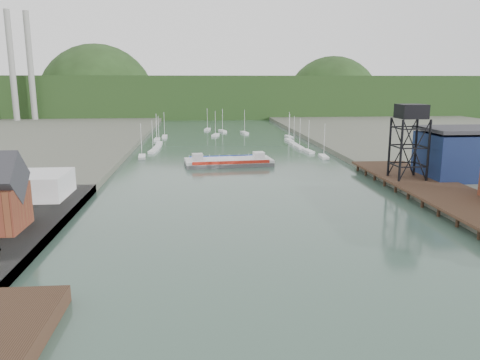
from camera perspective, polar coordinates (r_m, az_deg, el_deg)
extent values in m
plane|color=#2F4940|center=(46.05, 8.75, -18.15)|extent=(600.00, 600.00, 0.00)
cube|color=black|center=(98.23, 23.78, -1.45)|extent=(14.00, 70.00, 0.50)
cylinder|color=black|center=(95.75, 20.57, -2.19)|extent=(0.60, 0.60, 2.20)
cylinder|color=black|center=(101.47, 26.70, -1.95)|extent=(0.60, 0.60, 2.20)
cube|color=silver|center=(96.78, -25.42, -0.60)|extent=(18.00, 12.00, 4.50)
cylinder|color=black|center=(103.61, 19.04, 3.38)|extent=(0.50, 0.50, 13.00)
cylinder|color=black|center=(106.19, 22.00, 3.36)|extent=(0.50, 0.50, 13.00)
cylinder|color=black|center=(109.06, 17.77, 3.86)|extent=(0.50, 0.50, 13.00)
cylinder|color=black|center=(111.51, 20.62, 3.84)|extent=(0.50, 0.50, 13.00)
cube|color=black|center=(106.77, 20.17, 7.86)|extent=(5.50, 5.50, 3.00)
cube|color=black|center=(116.61, 26.09, 2.69)|extent=(20.00, 14.00, 10.00)
cube|color=#2D2D33|center=(115.92, 26.36, 5.56)|extent=(20.50, 14.50, 0.80)
cube|color=silver|center=(145.33, -11.87, 2.78)|extent=(2.67, 7.65, 0.90)
cube|color=silver|center=(156.29, -10.56, 3.47)|extent=(2.81, 7.67, 0.90)
cube|color=silver|center=(164.98, -10.08, 3.93)|extent=(2.35, 7.59, 0.90)
cube|color=silver|center=(174.78, -9.83, 4.38)|extent=(2.01, 7.50, 0.90)
cube|color=silver|center=(187.04, -10.09, 4.86)|extent=(2.00, 7.50, 0.90)
cube|color=silver|center=(196.59, -9.17, 5.24)|extent=(2.16, 7.54, 0.90)
cube|color=silver|center=(144.46, 10.17, 2.79)|extent=(2.53, 7.62, 0.90)
cube|color=silver|center=(154.94, 8.32, 3.47)|extent=(2.76, 7.67, 0.90)
cube|color=silver|center=(163.19, 7.27, 3.93)|extent=(2.22, 7.56, 0.90)
cube|color=silver|center=(171.87, 6.58, 4.35)|extent=(2.18, 7.54, 0.90)
cube|color=silver|center=(182.74, 6.01, 4.82)|extent=(2.46, 7.61, 0.90)
cube|color=silver|center=(194.45, 5.97, 5.25)|extent=(2.48, 7.61, 0.90)
cube|color=silver|center=(200.00, -3.01, 5.49)|extent=(3.78, 7.76, 0.90)
cube|color=silver|center=(208.80, 0.55, 5.78)|extent=(3.31, 7.74, 0.90)
cube|color=silver|center=(216.05, -2.15, 5.98)|extent=(3.76, 7.76, 0.90)
cube|color=silver|center=(223.77, -3.99, 6.17)|extent=(3.40, 7.74, 0.90)
cylinder|color=gray|center=(286.66, -26.04, 12.22)|extent=(3.20, 3.20, 60.00)
cylinder|color=gray|center=(288.70, -24.17, 12.38)|extent=(3.20, 3.20, 60.00)
cube|color=#1E3216|center=(338.92, -3.36, 10.13)|extent=(500.00, 120.00, 28.00)
sphere|color=#1E3216|center=(346.06, -16.88, 9.02)|extent=(80.00, 80.00, 80.00)
sphere|color=#1E3216|center=(363.07, 11.14, 9.10)|extent=(70.00, 70.00, 70.00)
cube|color=#505053|center=(130.34, -1.41, 2.05)|extent=(24.79, 11.91, 0.96)
cube|color=silver|center=(130.19, -1.41, 2.42)|extent=(24.79, 11.91, 0.77)
cube|color=red|center=(125.45, -1.05, 2.15)|extent=(21.00, 2.24, 0.86)
cube|color=#16339B|center=(134.88, -1.75, 2.84)|extent=(21.00, 2.24, 0.86)
cube|color=silver|center=(128.92, -5.21, 2.80)|extent=(3.15, 3.15, 1.92)
cube|color=silver|center=(131.65, 2.30, 3.03)|extent=(3.15, 3.15, 1.92)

